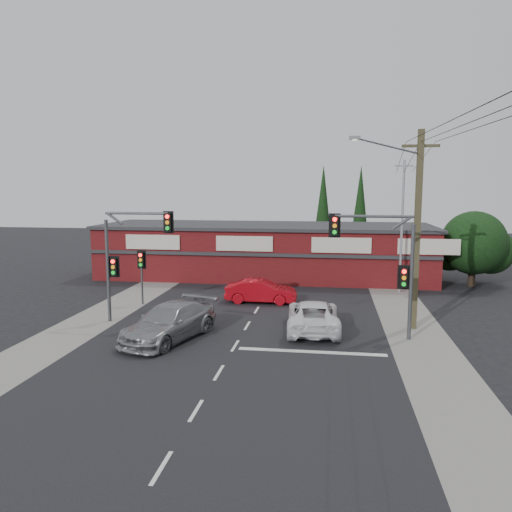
# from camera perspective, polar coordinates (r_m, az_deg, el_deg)

# --- Properties ---
(ground) EXTENTS (120.00, 120.00, 0.00)m
(ground) POSITION_cam_1_polar(r_m,az_deg,el_deg) (24.26, -1.88, -9.39)
(ground) COLOR black
(ground) RESTS_ON ground
(road_strip) EXTENTS (14.00, 70.00, 0.01)m
(road_strip) POSITION_cam_1_polar(r_m,az_deg,el_deg) (29.00, -0.09, -6.48)
(road_strip) COLOR black
(road_strip) RESTS_ON ground
(verge_left) EXTENTS (3.00, 70.00, 0.02)m
(verge_left) POSITION_cam_1_polar(r_m,az_deg,el_deg) (31.38, -15.71, -5.67)
(verge_left) COLOR gray
(verge_left) RESTS_ON ground
(verge_right) EXTENTS (3.00, 70.00, 0.02)m
(verge_right) POSITION_cam_1_polar(r_m,az_deg,el_deg) (29.02, 16.87, -6.81)
(verge_right) COLOR gray
(verge_right) RESTS_ON ground
(stop_line) EXTENTS (6.50, 0.35, 0.01)m
(stop_line) POSITION_cam_1_polar(r_m,az_deg,el_deg) (22.47, 6.39, -10.82)
(stop_line) COLOR silver
(stop_line) RESTS_ON ground
(white_suv) EXTENTS (2.81, 5.60, 1.52)m
(white_suv) POSITION_cam_1_polar(r_m,az_deg,el_deg) (25.57, 6.56, -6.76)
(white_suv) COLOR white
(white_suv) RESTS_ON ground
(silver_suv) EXTENTS (4.01, 6.23, 1.68)m
(silver_suv) POSITION_cam_1_polar(r_m,az_deg,el_deg) (24.23, -9.87, -7.46)
(silver_suv) COLOR gray
(silver_suv) RESTS_ON ground
(red_sedan) EXTENTS (4.44, 1.55, 1.46)m
(red_sedan) POSITION_cam_1_polar(r_m,az_deg,el_deg) (31.34, 0.57, -4.03)
(red_sedan) COLOR #B10A14
(red_sedan) RESTS_ON ground
(lane_dashes) EXTENTS (0.12, 38.63, 0.01)m
(lane_dashes) POSITION_cam_1_polar(r_m,az_deg,el_deg) (24.74, -1.66, -9.01)
(lane_dashes) COLOR silver
(lane_dashes) RESTS_ON ground
(shop_building) EXTENTS (27.30, 8.40, 4.22)m
(shop_building) POSITION_cam_1_polar(r_m,az_deg,el_deg) (40.42, 1.04, 0.68)
(shop_building) COLOR #511012
(shop_building) RESTS_ON ground
(tree_cluster) EXTENTS (5.90, 5.10, 5.50)m
(tree_cluster) POSITION_cam_1_polar(r_m,az_deg,el_deg) (39.87, 23.70, 1.02)
(tree_cluster) COLOR #2D2116
(tree_cluster) RESTS_ON ground
(conifer_near) EXTENTS (1.80, 1.80, 9.25)m
(conifer_near) POSITION_cam_1_polar(r_m,az_deg,el_deg) (46.82, 7.67, 5.71)
(conifer_near) COLOR #2D2116
(conifer_near) RESTS_ON ground
(conifer_far) EXTENTS (1.80, 1.80, 9.25)m
(conifer_far) POSITION_cam_1_polar(r_m,az_deg,el_deg) (48.89, 11.83, 5.70)
(conifer_far) COLOR #2D2116
(conifer_far) RESTS_ON ground
(traffic_mast_left) EXTENTS (3.77, 0.27, 5.97)m
(traffic_mast_left) POSITION_cam_1_polar(r_m,az_deg,el_deg) (27.16, -14.60, 0.71)
(traffic_mast_left) COLOR #47494C
(traffic_mast_left) RESTS_ON ground
(traffic_mast_right) EXTENTS (3.96, 0.27, 5.97)m
(traffic_mast_right) POSITION_cam_1_polar(r_m,az_deg,el_deg) (24.15, 14.75, -0.13)
(traffic_mast_right) COLOR #47494C
(traffic_mast_right) RESTS_ON ground
(pedestal_signal) EXTENTS (0.55, 0.27, 3.38)m
(pedestal_signal) POSITION_cam_1_polar(r_m,az_deg,el_deg) (31.33, -12.95, -1.12)
(pedestal_signal) COLOR #47494C
(pedestal_signal) RESTS_ON ground
(utility_pole) EXTENTS (4.38, 0.59, 10.00)m
(utility_pole) POSITION_cam_1_polar(r_m,az_deg,el_deg) (26.16, 17.67, 3.55)
(utility_pole) COLOR #4C452B
(utility_pole) RESTS_ON ground
(steel_pole) EXTENTS (1.20, 0.16, 9.00)m
(steel_pole) POSITION_cam_1_polar(r_m,az_deg,el_deg) (35.20, 16.34, 3.50)
(steel_pole) COLOR gray
(steel_pole) RESTS_ON ground
(power_lines) EXTENTS (2.01, 29.00, 1.22)m
(power_lines) POSITION_cam_1_polar(r_m,az_deg,el_deg) (20.84, 20.82, 12.44)
(power_lines) COLOR black
(power_lines) RESTS_ON ground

